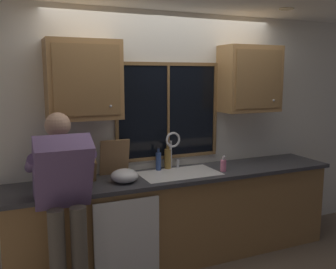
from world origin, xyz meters
name	(u,v)px	position (x,y,z in m)	size (l,w,h in m)	color
back_wall	(165,134)	(0.00, 0.06, 1.27)	(5.76, 0.12, 2.55)	silver
ceiling_downlight_right	(286,9)	(1.01, -0.60, 2.54)	(0.14, 0.14, 0.01)	#FFEAB2
window_glass	(168,111)	(0.00, -0.01, 1.52)	(1.10, 0.02, 0.95)	black
window_frame_top	(169,64)	(0.00, -0.02, 2.02)	(1.17, 0.02, 0.04)	brown
window_frame_bottom	(169,157)	(0.00, -0.02, 1.03)	(1.17, 0.02, 0.04)	brown
window_frame_left	(117,114)	(-0.56, -0.02, 1.52)	(0.04, 0.02, 0.95)	brown
window_frame_right	(215,109)	(0.57, -0.02, 1.52)	(0.04, 0.02, 0.95)	brown
window_mullion_center	(169,111)	(0.00, -0.02, 1.52)	(0.02, 0.02, 0.95)	brown
lower_cabinet_run	(179,218)	(0.00, -0.29, 0.44)	(3.36, 0.58, 0.88)	olive
countertop	(180,175)	(0.00, -0.31, 0.90)	(3.42, 0.62, 0.04)	#38383D
dishwasher_front	(127,240)	(-0.66, -0.61, 0.46)	(0.60, 0.02, 0.74)	white
upper_cabinet_left	(84,80)	(-0.91, -0.17, 1.86)	(0.66, 0.36, 0.72)	#A87A47
upper_cabinet_right	(250,79)	(0.92, -0.17, 1.86)	(0.66, 0.36, 0.72)	#A87A47
sink	(180,183)	(0.00, -0.30, 0.82)	(0.80, 0.46, 0.21)	silver
faucet	(173,146)	(0.01, -0.12, 1.17)	(0.18, 0.09, 0.40)	silver
person_standing	(64,192)	(-1.19, -0.64, 0.98)	(0.53, 0.66, 1.60)	#595147
knife_block	(89,170)	(-0.90, -0.21, 1.03)	(0.12, 0.18, 0.32)	olive
cutting_board	(115,157)	(-0.61, -0.09, 1.10)	(0.29, 0.02, 0.36)	#997047
mixing_bowl	(125,176)	(-0.60, -0.37, 0.98)	(0.26, 0.26, 0.13)	silver
soap_dispenser	(223,165)	(0.45, -0.41, 0.98)	(0.06, 0.07, 0.17)	pink
bottle_green_glass	(158,161)	(-0.15, -0.10, 1.02)	(0.06, 0.06, 0.24)	#334C8C
bottle_tall_clear	(168,158)	(-0.03, -0.07, 1.03)	(0.07, 0.07, 0.27)	olive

